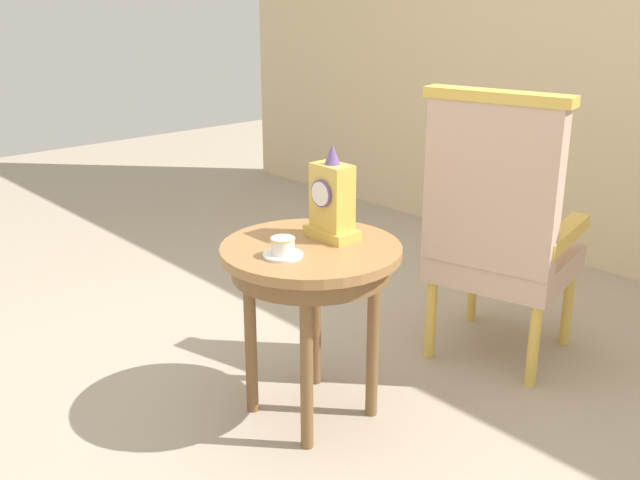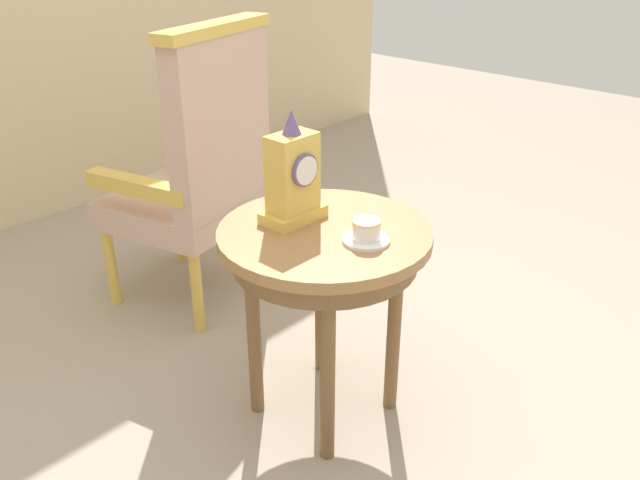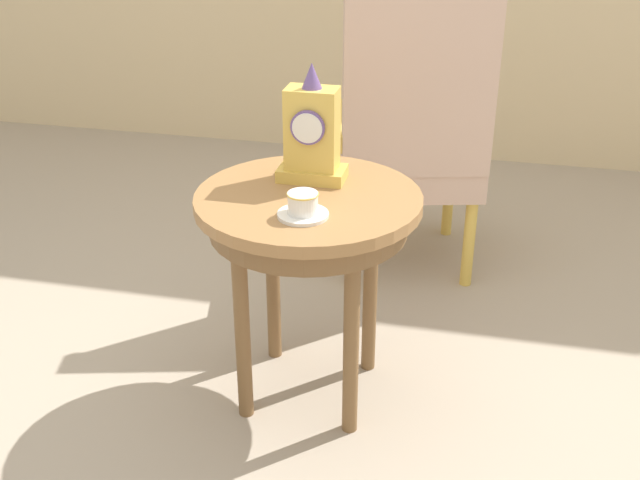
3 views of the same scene
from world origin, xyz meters
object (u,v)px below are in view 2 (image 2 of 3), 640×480
Objects in this scene: teacup_left at (366,232)px; armchair at (199,167)px; side_table at (324,255)px; mantel_clock at (293,178)px.

armchair is at bearing 80.24° from teacup_left.
side_table is 1.95× the size of mantel_clock.
teacup_left is at bearing -81.99° from mantel_clock.
teacup_left is 0.27m from mantel_clock.
armchair reaches higher than teacup_left.
teacup_left is 0.40× the size of mantel_clock.
side_table is 0.18m from teacup_left.
mantel_clock reaches higher than teacup_left.
teacup_left is at bearing -99.76° from armchair.
teacup_left is at bearing -81.99° from side_table.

